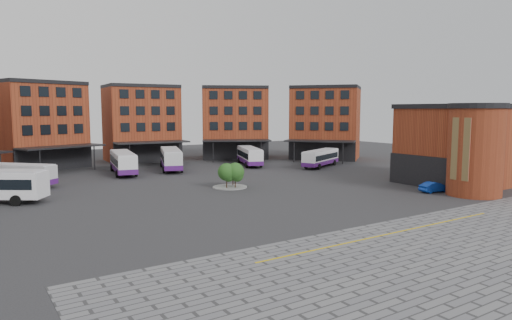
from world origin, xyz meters
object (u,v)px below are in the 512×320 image
bus_d (171,159)px  bus_f (321,158)px  bus_b (15,175)px  bus_e (250,156)px  blue_car (435,187)px  tree_island (232,174)px  bus_c (123,162)px

bus_d → bus_f: bearing=-5.8°
bus_b → bus_d: 23.88m
bus_b → bus_e: bearing=-38.4°
blue_car → bus_d: bearing=37.2°
tree_island → bus_d: size_ratio=0.35×
tree_island → blue_car: tree_island is taller
tree_island → bus_d: bus_d is taller
bus_c → bus_e: bus_c is taller
bus_c → bus_d: bearing=13.3°
bus_e → blue_car: bus_e is taller
bus_c → blue_car: 44.86m
tree_island → bus_c: bus_c is taller
bus_f → blue_car: size_ratio=2.78×
bus_d → bus_e: (14.22, -1.72, -0.15)m
bus_c → bus_e: (22.27, -1.27, -0.11)m
bus_e → bus_d: bearing=-166.0°
bus_c → blue_car: bus_c is taller
bus_d → bus_e: 14.32m
tree_island → bus_f: 25.80m
bus_c → blue_car: size_ratio=3.24×
bus_e → blue_car: bearing=-62.0°
bus_b → bus_f: bus_b is taller
bus_b → blue_car: (41.83, -31.38, -1.00)m
bus_d → bus_f: (23.22, -10.55, -0.26)m
bus_b → blue_car: 52.30m
tree_island → bus_e: tree_island is taller
tree_island → bus_c: (-7.59, 20.36, 0.02)m
blue_car → bus_f: bearing=0.1°
bus_b → bus_e: (37.52, 3.47, 0.09)m
tree_island → bus_f: size_ratio=0.42×
bus_d → blue_car: size_ratio=3.30×
bus_c → bus_f: bus_c is taller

